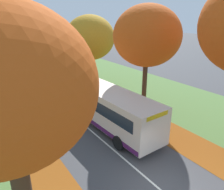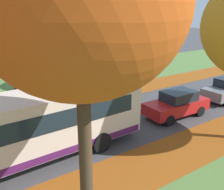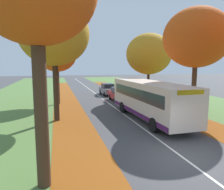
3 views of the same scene
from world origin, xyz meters
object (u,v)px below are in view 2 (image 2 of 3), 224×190
(tree_left_near, at_px, (7,6))
(car_red_lead, at_px, (177,104))
(tree_left_mid, at_px, (110,22))
(tree_right_near, at_px, (80,4))
(bus, at_px, (29,125))

(tree_left_near, distance_m, car_red_lead, 11.97)
(tree_left_mid, bearing_deg, tree_left_near, -91.59)
(tree_right_near, bearing_deg, tree_left_mid, 143.00)
(tree_left_near, xyz_separation_m, tree_left_mid, (0.21, 7.39, -1.13))
(tree_left_mid, height_order, bus, tree_left_mid)
(tree_right_near, xyz_separation_m, car_red_lead, (-4.14, 8.62, -5.70))
(tree_left_mid, height_order, tree_right_near, tree_right_near)
(tree_right_near, distance_m, bus, 6.44)
(tree_left_mid, height_order, car_red_lead, tree_left_mid)
(tree_left_near, xyz_separation_m, bus, (7.10, -1.41, -4.86))
(bus, relative_size, car_red_lead, 2.46)
(tree_right_near, relative_size, car_red_lead, 2.12)
(car_red_lead, bearing_deg, tree_left_near, -133.53)
(tree_left_near, xyz_separation_m, car_red_lead, (7.23, 7.61, -5.75))
(tree_left_near, relative_size, tree_right_near, 0.99)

